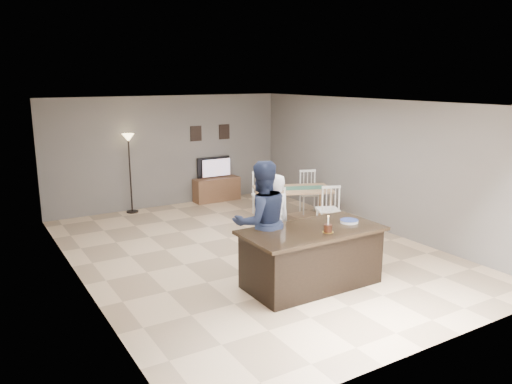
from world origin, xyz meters
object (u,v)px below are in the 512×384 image
man (261,222)px  plate_stack (349,221)px  kitchen_island (311,257)px  television (215,167)px  floor_lamp (129,152)px  dining_table (293,194)px  tv_console (217,189)px  birthday_cake (328,228)px  woman (274,223)px

man → plate_stack: (1.26, -0.58, -0.03)m
kitchen_island → television: television is taller
kitchen_island → floor_lamp: floor_lamp is taller
floor_lamp → plate_stack: bearing=-72.8°
plate_stack → dining_table: (1.02, 2.94, -0.28)m
tv_console → floor_lamp: bearing=179.5°
television → birthday_cake: (-1.10, -5.89, 0.10)m
television → floor_lamp: bearing=1.3°
television → kitchen_island: bearing=78.0°
tv_console → plate_stack: (-0.50, -5.60, 0.62)m
man → plate_stack: 1.39m
television → birthday_cake: bearing=79.4°
woman → dining_table: 2.86m
dining_table → woman: bearing=-109.7°
woman → kitchen_island: bearing=104.3°
woman → floor_lamp: bearing=-78.7°
plate_stack → floor_lamp: floor_lamp is taller
television → man: (-1.76, -5.09, 0.09)m
kitchen_island → dining_table: dining_table is taller
television → floor_lamp: 2.31m
plate_stack → dining_table: 3.13m
floor_lamp → kitchen_island: bearing=-79.5°
kitchen_island → man: 0.93m
woman → dining_table: size_ratio=0.71×
birthday_cake → plate_stack: birthday_cake is taller
tv_console → floor_lamp: size_ratio=0.64×
plate_stack → television: bearing=85.0°
kitchen_island → floor_lamp: size_ratio=1.15×
dining_table → tv_console: bearing=123.0°
tv_console → woman: bearing=-106.1°
woman → plate_stack: bearing=138.8°
television → plate_stack: 5.70m
man → birthday_cake: bearing=136.7°
kitchen_island → woman: bearing=103.1°
television → man: 5.39m
birthday_cake → tv_console: bearing=79.3°
birthday_cake → floor_lamp: 5.97m
television → birthday_cake: 5.99m
woman → birthday_cake: woman is taller
dining_table → kitchen_island: bearing=-98.6°
man → floor_lamp: man is taller
birthday_cake → kitchen_island: bearing=112.3°
kitchen_island → plate_stack: plate_stack is taller
television → man: size_ratio=0.48×
woman → dining_table: (1.90, 2.13, -0.18)m
man → birthday_cake: (0.66, -0.80, 0.01)m
plate_stack → dining_table: dining_table is taller
dining_table → floor_lamp: bearing=157.8°
tv_console → television: (0.00, 0.07, 0.56)m
woman → floor_lamp: (-0.85, 4.81, 0.63)m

